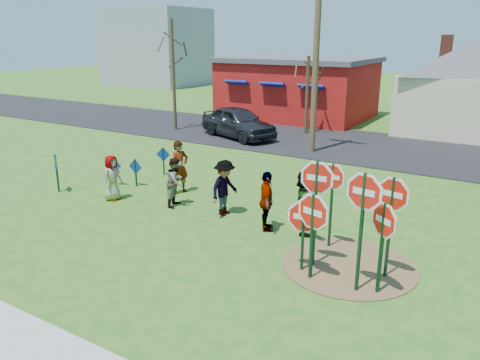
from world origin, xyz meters
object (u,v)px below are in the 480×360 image
at_px(stop_sign_d, 392,203).
at_px(person_a, 112,178).
at_px(stop_sign_a, 303,222).
at_px(stop_sign_b, 332,184).
at_px(person_b, 180,167).
at_px(utility_pole, 316,50).
at_px(stop_sign_c, 363,205).
at_px(suv, 238,122).

bearing_deg(stop_sign_d, person_a, -169.50).
bearing_deg(person_a, stop_sign_d, -96.81).
relative_size(stop_sign_a, person_a, 1.22).
height_order(stop_sign_b, person_b, stop_sign_b).
height_order(person_b, utility_pole, utility_pole).
bearing_deg(stop_sign_d, stop_sign_b, 167.51).
xyz_separation_m(stop_sign_a, stop_sign_d, (1.76, 0.69, 0.57)).
height_order(stop_sign_a, stop_sign_b, stop_sign_b).
distance_m(stop_sign_d, person_b, 8.11).
distance_m(stop_sign_c, utility_pole, 12.84).
height_order(stop_sign_a, utility_pole, utility_pole).
relative_size(stop_sign_c, stop_sign_d, 1.11).
relative_size(stop_sign_d, person_b, 1.37).
xyz_separation_m(stop_sign_a, utility_pole, (-4.34, 10.93, 3.43)).
bearing_deg(person_b, stop_sign_d, -90.22).
xyz_separation_m(stop_sign_c, person_a, (-8.81, 1.54, -1.20)).
bearing_deg(stop_sign_a, suv, 119.01).
xyz_separation_m(stop_sign_c, person_b, (-7.34, 3.29, -1.05)).
height_order(person_a, utility_pole, utility_pole).
bearing_deg(stop_sign_c, utility_pole, 126.90).
bearing_deg(suv, utility_pole, -80.17).
bearing_deg(suv, stop_sign_d, -115.11).
bearing_deg(stop_sign_a, stop_sign_c, -17.93).
relative_size(stop_sign_b, person_b, 1.29).
distance_m(stop_sign_a, stop_sign_b, 1.61).
bearing_deg(suv, stop_sign_a, -121.87).
relative_size(stop_sign_c, suv, 0.59).
distance_m(person_a, utility_pole, 10.84).
xyz_separation_m(stop_sign_a, suv, (-8.96, 11.84, -0.38)).
bearing_deg(utility_pole, person_b, -101.55).
distance_m(person_a, suv, 10.66).
bearing_deg(person_b, stop_sign_c, -97.37).
bearing_deg(stop_sign_c, person_a, 179.85).
distance_m(stop_sign_c, person_a, 9.02).
height_order(stop_sign_c, utility_pole, utility_pole).
height_order(stop_sign_c, person_a, stop_sign_c).
relative_size(stop_sign_a, person_b, 1.02).
bearing_deg(stop_sign_c, stop_sign_b, 135.96).
relative_size(stop_sign_b, person_a, 1.55).
distance_m(stop_sign_b, person_a, 7.57).
bearing_deg(person_b, stop_sign_a, -100.35).
bearing_deg(stop_sign_d, stop_sign_c, -97.23).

